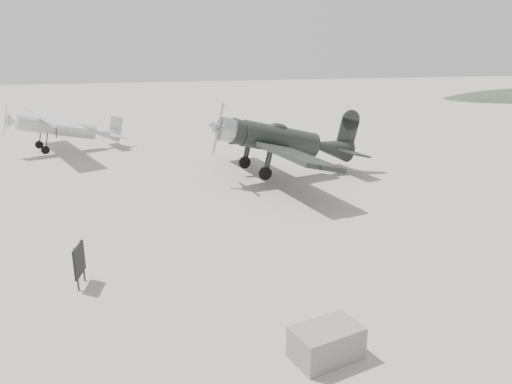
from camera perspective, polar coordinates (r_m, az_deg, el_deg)
ground at (r=18.29m, az=-4.02°, el=-6.18°), size 160.00×160.00×0.00m
lowwing_monoplane at (r=26.88m, az=3.42°, el=5.83°), size 8.65×12.02×3.86m
highwing_monoplane at (r=35.91m, az=-21.34°, el=7.21°), size 7.57×10.49×3.00m
equipment_block at (r=12.24m, az=8.04°, el=-16.69°), size 1.80×1.38×0.80m
sign_board at (r=16.01m, az=-19.56°, el=-7.43°), size 0.25×0.94×1.37m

